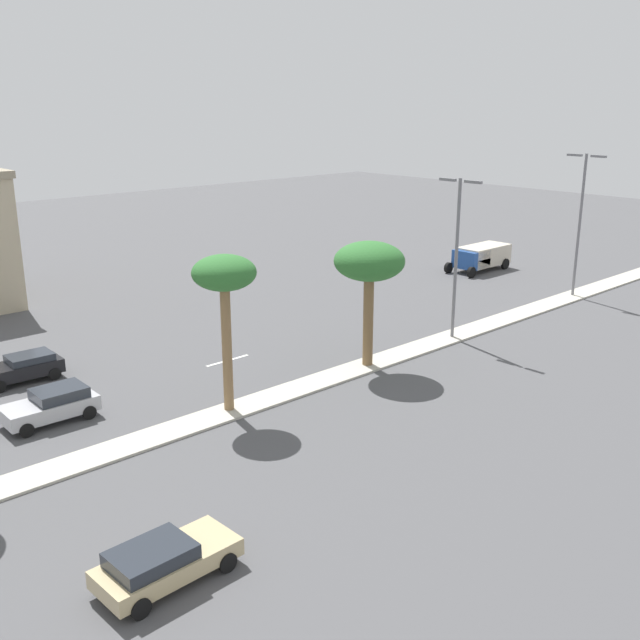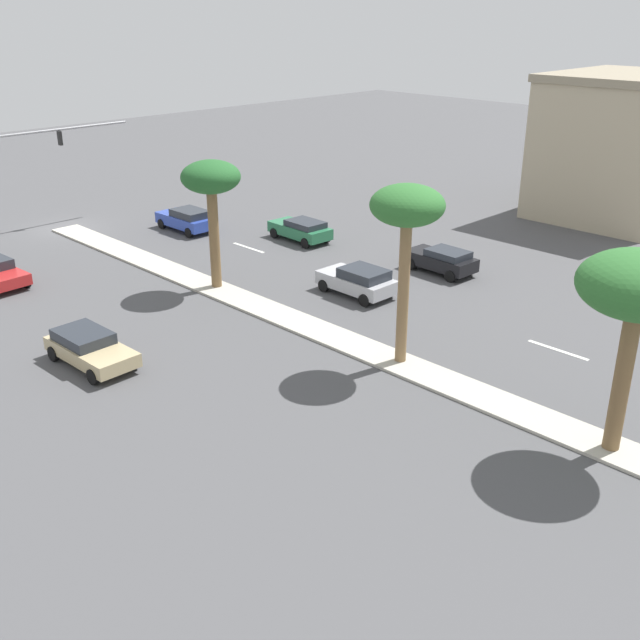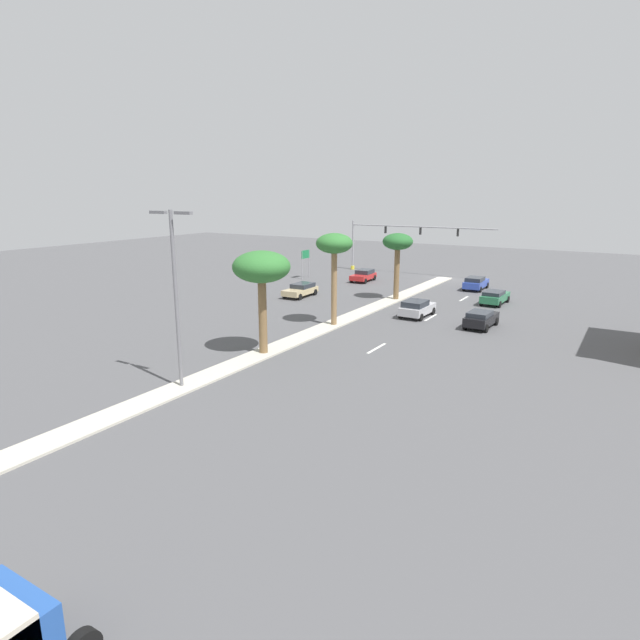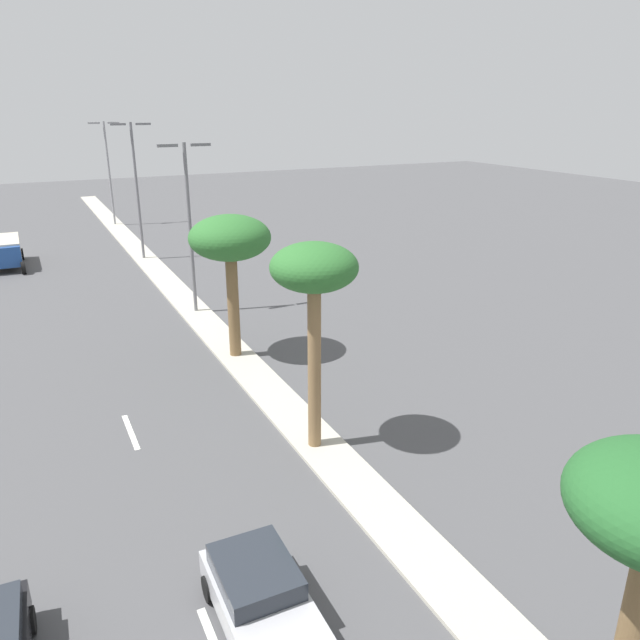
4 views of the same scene
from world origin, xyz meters
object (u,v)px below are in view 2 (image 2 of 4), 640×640
Objects in this scene: palm_tree_right at (638,289)px; sedan_blue_trailing at (187,219)px; sedan_tan_inboard at (89,348)px; palm_tree_near at (211,183)px; commercial_building at (623,146)px; sedan_silver_center at (358,280)px; sedan_green_rear at (301,229)px; palm_tree_center at (407,213)px; sedan_black_left at (442,260)px.

palm_tree_right reaches higher than sedan_blue_trailing.
sedan_tan_inboard is 1.03× the size of sedan_blue_trailing.
palm_tree_near reaches higher than sedan_blue_trailing.
commercial_building is at bearing -154.88° from palm_tree_right.
palm_tree_right reaches higher than sedan_silver_center.
sedan_silver_center is at bearing 63.32° from sedan_green_rear.
sedan_blue_trailing is at bearing -117.86° from palm_tree_near.
palm_tree_right is (0.23, 21.45, 0.15)m from palm_tree_near.
palm_tree_right reaches higher than sedan_green_rear.
palm_tree_near is 10.59m from sedan_green_rear.
palm_tree_center is 1.81× the size of sedan_black_left.
palm_tree_near is 8.77m from sedan_silver_center.
sedan_blue_trailing is at bearing -61.55° from sedan_green_rear.
sedan_blue_trailing reaches higher than sedan_green_rear.
sedan_blue_trailing is (-5.46, -31.34, -4.91)m from palm_tree_right.
palm_tree_near reaches higher than sedan_black_left.
sedan_green_rear is 1.04× the size of sedan_silver_center.
commercial_building reaches higher than palm_tree_near.
palm_tree_near is 12.16m from sedan_blue_trailing.
palm_tree_center is 1.78× the size of sedan_silver_center.
sedan_green_rear is at bearing -28.91° from commercial_building.
sedan_blue_trailing reaches higher than sedan_black_left.
palm_tree_near is 21.45m from palm_tree_right.
sedan_black_left is (-5.76, 0.93, -0.03)m from sedan_silver_center.
palm_tree_center is 1.70× the size of sedan_blue_trailing.
commercial_building reaches higher than sedan_green_rear.
sedan_blue_trailing is at bearing -37.11° from commercial_building.
palm_tree_center is at bearing 135.48° from sedan_tan_inboard.
palm_tree_center is 1.66× the size of sedan_tan_inboard.
sedan_green_rear is (-8.94, -3.04, -4.80)m from palm_tree_near.
sedan_green_rear is at bearing -160.29° from sedan_tan_inboard.
commercial_building is 31.98m from palm_tree_right.
palm_tree_right is 1.54× the size of sedan_tan_inboard.
sedan_green_rear is 1.06× the size of sedan_black_left.
commercial_building is 2.58× the size of sedan_green_rear.
sedan_blue_trailing is at bearing -73.31° from sedan_black_left.
sedan_black_left is at bearing -151.62° from palm_tree_center.
sedan_black_left is (-10.46, -14.66, -4.94)m from palm_tree_right.
palm_tree_near is 1.53× the size of sedan_green_rear.
palm_tree_right is 32.19m from sedan_blue_trailing.
sedan_tan_inboard is at bearing -9.83° from sedan_black_left.
commercial_building is 29.79m from palm_tree_near.
palm_tree_near is 0.89× the size of palm_tree_center.
palm_tree_center is at bearing -91.04° from palm_tree_right.
sedan_silver_center is at bearing -4.77° from commercial_building.
sedan_tan_inboard is 1.07× the size of sedan_silver_center.
palm_tree_center reaches higher than sedan_blue_trailing.
palm_tree_near is at bearing 18.79° from sedan_green_rear.
sedan_black_left is 17.41m from sedan_blue_trailing.
palm_tree_right is 1.68× the size of sedan_black_left.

